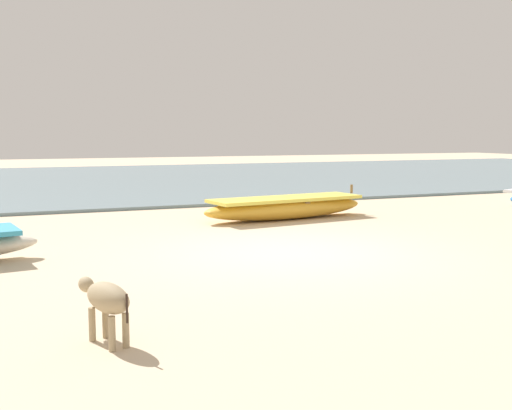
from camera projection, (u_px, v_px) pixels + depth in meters
ground at (288, 253)px, 9.72m from camera, size 80.00×80.00×0.00m
sea_water at (109, 180)px, 24.68m from camera, size 60.00×20.00×0.08m
fishing_boat_4 at (286, 207)px, 13.58m from camera, size 4.03×1.47×0.68m
calf_near_dun at (106, 299)px, 5.47m from camera, size 0.44×0.83×0.55m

